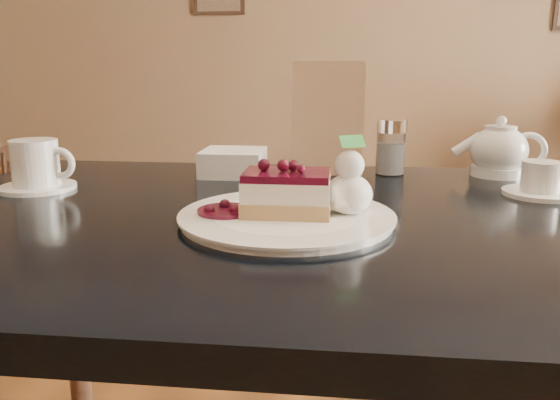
# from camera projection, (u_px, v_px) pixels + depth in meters

# --- Properties ---
(main_table) EXTENTS (1.30, 0.89, 0.79)m
(main_table) POSITION_uv_depth(u_px,v_px,m) (290.00, 262.00, 0.88)
(main_table) COLOR black
(main_table) RESTS_ON ground
(dessert_plate) EXTENTS (0.31, 0.31, 0.01)m
(dessert_plate) POSITION_uv_depth(u_px,v_px,m) (287.00, 218.00, 0.80)
(dessert_plate) COLOR white
(dessert_plate) RESTS_ON main_table
(cheesecake_slice) EXTENTS (0.13, 0.09, 0.06)m
(cheesecake_slice) POSITION_uv_depth(u_px,v_px,m) (287.00, 193.00, 0.80)
(cheesecake_slice) COLOR tan
(cheesecake_slice) RESTS_ON dessert_plate
(whipped_cream) EXTENTS (0.07, 0.07, 0.06)m
(whipped_cream) POSITION_uv_depth(u_px,v_px,m) (349.00, 194.00, 0.80)
(whipped_cream) COLOR white
(whipped_cream) RESTS_ON dessert_plate
(berry_sauce) EXTENTS (0.08, 0.08, 0.01)m
(berry_sauce) POSITION_uv_depth(u_px,v_px,m) (226.00, 211.00, 0.81)
(berry_sauce) COLOR black
(berry_sauce) RESTS_ON dessert_plate
(coffee_set) EXTENTS (0.15, 0.14, 0.09)m
(coffee_set) POSITION_uv_depth(u_px,v_px,m) (37.00, 167.00, 1.01)
(coffee_set) COLOR white
(coffee_set) RESTS_ON main_table
(tea_set) EXTENTS (0.21, 0.30, 0.11)m
(tea_set) POSITION_uv_depth(u_px,v_px,m) (506.00, 157.00, 1.09)
(tea_set) COLOR white
(tea_set) RESTS_ON main_table
(menu_card) EXTENTS (0.15, 0.04, 0.23)m
(menu_card) POSITION_uv_depth(u_px,v_px,m) (328.00, 119.00, 1.13)
(menu_card) COLOR beige
(menu_card) RESTS_ON main_table
(sugar_shaker) EXTENTS (0.06, 0.06, 0.12)m
(sugar_shaker) POSITION_uv_depth(u_px,v_px,m) (391.00, 147.00, 1.14)
(sugar_shaker) COLOR white
(sugar_shaker) RESTS_ON main_table
(napkin_stack) EXTENTS (0.13, 0.13, 0.05)m
(napkin_stack) POSITION_uv_depth(u_px,v_px,m) (233.00, 162.00, 1.15)
(napkin_stack) COLOR white
(napkin_stack) RESTS_ON main_table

